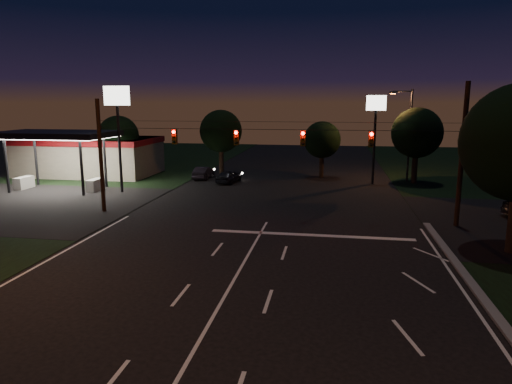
# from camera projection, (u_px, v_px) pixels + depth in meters

# --- Properties ---
(ground) EXTENTS (140.00, 140.00, 0.00)m
(ground) POSITION_uv_depth(u_px,v_px,m) (211.00, 321.00, 16.41)
(ground) COLOR black
(ground) RESTS_ON ground
(cross_street_left) EXTENTS (20.00, 16.00, 0.02)m
(cross_street_left) POSITION_uv_depth(u_px,v_px,m) (14.00, 205.00, 35.16)
(cross_street_left) COLOR black
(cross_street_left) RESTS_ON ground
(stop_bar) EXTENTS (12.00, 0.50, 0.01)m
(stop_bar) POSITION_uv_depth(u_px,v_px,m) (311.00, 235.00, 27.04)
(stop_bar) COLOR silver
(stop_bar) RESTS_ON ground
(utility_pole_right) EXTENTS (0.30, 0.30, 9.00)m
(utility_pole_right) POSITION_uv_depth(u_px,v_px,m) (456.00, 226.00, 28.95)
(utility_pole_right) COLOR black
(utility_pole_right) RESTS_ON ground
(utility_pole_left) EXTENTS (0.28, 0.28, 8.00)m
(utility_pole_left) POSITION_uv_depth(u_px,v_px,m) (104.00, 212.00, 32.89)
(utility_pole_left) COLOR black
(utility_pole_left) RESTS_ON ground
(signal_span) EXTENTS (24.00, 0.40, 1.56)m
(signal_span) POSITION_uv_depth(u_px,v_px,m) (269.00, 137.00, 29.82)
(signal_span) COLOR black
(signal_span) RESTS_ON ground
(gas_station) EXTENTS (14.20, 16.10, 5.25)m
(gas_station) POSITION_uv_depth(u_px,v_px,m) (88.00, 153.00, 48.93)
(gas_station) COLOR gray
(gas_station) RESTS_ON ground
(pole_sign_left_near) EXTENTS (2.20, 0.30, 9.10)m
(pole_sign_left_near) POSITION_uv_depth(u_px,v_px,m) (118.00, 112.00, 38.64)
(pole_sign_left_near) COLOR black
(pole_sign_left_near) RESTS_ON ground
(pole_sign_right) EXTENTS (1.80, 0.30, 8.40)m
(pole_sign_right) POSITION_uv_depth(u_px,v_px,m) (375.00, 119.00, 42.92)
(pole_sign_right) COLOR black
(pole_sign_right) RESTS_ON ground
(street_light_right_far) EXTENTS (2.20, 0.35, 9.00)m
(street_light_right_far) POSITION_uv_depth(u_px,v_px,m) (407.00, 129.00, 44.52)
(street_light_right_far) COLOR black
(street_light_right_far) RESTS_ON ground
(tree_far_a) EXTENTS (4.20, 4.20, 6.42)m
(tree_far_a) POSITION_uv_depth(u_px,v_px,m) (119.00, 136.00, 47.67)
(tree_far_a) COLOR black
(tree_far_a) RESTS_ON ground
(tree_far_b) EXTENTS (4.60, 4.60, 6.98)m
(tree_far_b) POSITION_uv_depth(u_px,v_px,m) (221.00, 132.00, 49.84)
(tree_far_b) COLOR black
(tree_far_b) RESTS_ON ground
(tree_far_c) EXTENTS (3.80, 3.80, 5.86)m
(tree_far_c) POSITION_uv_depth(u_px,v_px,m) (322.00, 140.00, 47.19)
(tree_far_c) COLOR black
(tree_far_c) RESTS_ON ground
(tree_far_d) EXTENTS (4.80, 4.80, 7.30)m
(tree_far_d) POSITION_uv_depth(u_px,v_px,m) (417.00, 133.00, 43.63)
(tree_far_d) COLOR black
(tree_far_d) RESTS_ON ground
(car_oncoming_a) EXTENTS (2.15, 3.92, 1.26)m
(car_oncoming_a) POSITION_uv_depth(u_px,v_px,m) (229.00, 176.00, 44.60)
(car_oncoming_a) COLOR black
(car_oncoming_a) RESTS_ON ground
(car_oncoming_b) EXTENTS (1.36, 3.80, 1.25)m
(car_oncoming_b) POSITION_uv_depth(u_px,v_px,m) (203.00, 173.00, 47.06)
(car_oncoming_b) COLOR black
(car_oncoming_b) RESTS_ON ground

